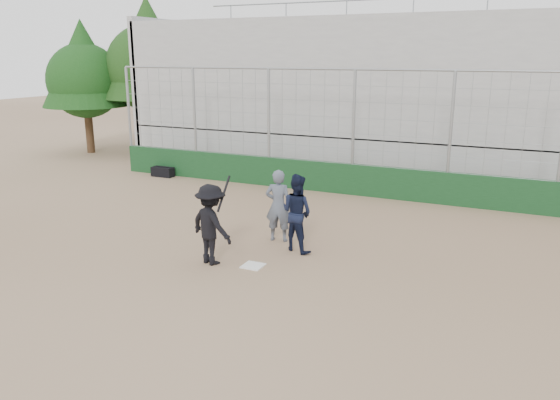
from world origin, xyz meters
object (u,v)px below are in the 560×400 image
at_px(catcher_crouched, 297,225).
at_px(umpire, 278,209).
at_px(equipment_bag, 163,172).
at_px(batter_at_plate, 211,224).

height_order(catcher_crouched, umpire, umpire).
distance_m(umpire, equipment_bag, 8.56).
bearing_deg(umpire, batter_at_plate, 61.70).
bearing_deg(batter_at_plate, equipment_bag, 133.05).
bearing_deg(batter_at_plate, catcher_crouched, 47.60).
xyz_separation_m(batter_at_plate, catcher_crouched, (1.37, 1.50, -0.27)).
xyz_separation_m(batter_at_plate, equipment_bag, (-6.35, 6.80, -0.71)).
bearing_deg(umpire, catcher_crouched, 136.03).
bearing_deg(batter_at_plate, umpire, 70.89).
relative_size(catcher_crouched, umpire, 0.77).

